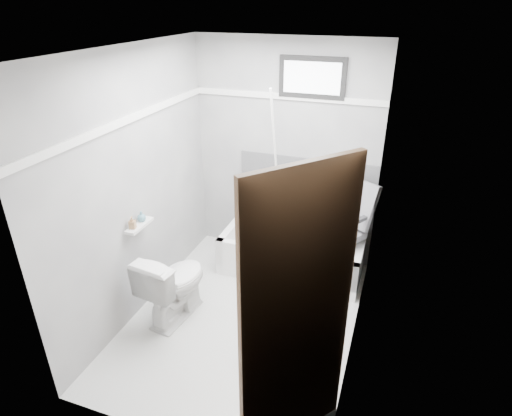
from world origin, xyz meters
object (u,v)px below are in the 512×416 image
at_px(toilet, 174,284).
at_px(soap_bottle_b, 141,216).
at_px(office_chair, 337,227).
at_px(door, 330,367).
at_px(bathtub, 292,253).
at_px(soap_bottle_a, 132,223).

relative_size(toilet, soap_bottle_b, 7.24).
bearing_deg(toilet, soap_bottle_b, -6.67).
bearing_deg(toilet, office_chair, -130.40).
bearing_deg(door, office_chair, 98.07).
distance_m(bathtub, toilet, 1.38).
height_order(toilet, soap_bottle_a, soap_bottle_a).
bearing_deg(office_chair, soap_bottle_b, -114.95).
xyz_separation_m(toilet, door, (1.60, -1.12, 0.65)).
relative_size(office_chair, door, 0.48).
relative_size(office_chair, soap_bottle_a, 8.07).
distance_m(toilet, soap_bottle_b, 0.69).
relative_size(door, soap_bottle_b, 20.05).
relative_size(office_chair, toilet, 1.32).
bearing_deg(soap_bottle_a, bathtub, 44.83).
relative_size(bathtub, toilet, 2.08).
distance_m(office_chair, door, 2.32).
xyz_separation_m(bathtub, door, (0.77, -2.21, 0.79)).
bearing_deg(soap_bottle_b, door, -32.15).
bearing_deg(door, bathtub, 109.21).
relative_size(bathtub, office_chair, 1.58).
height_order(office_chair, toilet, office_chair).
distance_m(bathtub, soap_bottle_b, 1.70).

